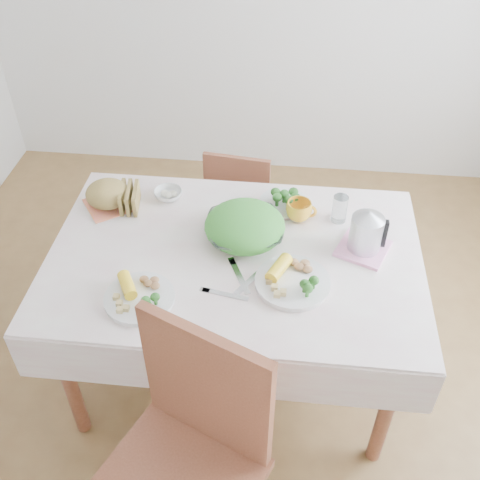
# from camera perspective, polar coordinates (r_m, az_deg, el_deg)

# --- Properties ---
(floor) EXTENTS (3.60, 3.60, 0.00)m
(floor) POSITION_cam_1_polar(r_m,az_deg,el_deg) (2.83, -0.46, -12.80)
(floor) COLOR brown
(floor) RESTS_ON ground
(dining_table) EXTENTS (1.40, 0.90, 0.75)m
(dining_table) POSITION_cam_1_polar(r_m,az_deg,el_deg) (2.54, -0.50, -7.83)
(dining_table) COLOR brown
(dining_table) RESTS_ON floor
(tablecloth) EXTENTS (1.50, 1.00, 0.01)m
(tablecloth) POSITION_cam_1_polar(r_m,az_deg,el_deg) (2.27, -0.56, -1.51)
(tablecloth) COLOR silver
(tablecloth) RESTS_ON dining_table
(chair_far) EXTENTS (0.40, 0.40, 0.79)m
(chair_far) POSITION_cam_1_polar(r_m,az_deg,el_deg) (3.09, 0.36, 4.93)
(chair_far) COLOR brown
(chair_far) RESTS_ON floor
(salad_bowl) EXTENTS (0.37, 0.37, 0.08)m
(salad_bowl) POSITION_cam_1_polar(r_m,az_deg,el_deg) (2.31, 0.48, 0.93)
(salad_bowl) COLOR white
(salad_bowl) RESTS_ON tablecloth
(dinner_plate_left) EXTENTS (0.30, 0.30, 0.02)m
(dinner_plate_left) POSITION_cam_1_polar(r_m,az_deg,el_deg) (2.11, -10.16, -5.86)
(dinner_plate_left) COLOR white
(dinner_plate_left) RESTS_ON tablecloth
(dinner_plate_right) EXTENTS (0.41, 0.41, 0.02)m
(dinner_plate_right) POSITION_cam_1_polar(r_m,az_deg,el_deg) (2.14, 5.35, -4.33)
(dinner_plate_right) COLOR white
(dinner_plate_right) RESTS_ON tablecloth
(broccoli_plate) EXTENTS (0.26, 0.26, 0.02)m
(broccoli_plate) POSITION_cam_1_polar(r_m,az_deg,el_deg) (2.51, 4.46, 3.72)
(broccoli_plate) COLOR beige
(broccoli_plate) RESTS_ON tablecloth
(napkin) EXTENTS (0.27, 0.27, 0.00)m
(napkin) POSITION_cam_1_polar(r_m,az_deg,el_deg) (2.57, -13.09, 3.52)
(napkin) COLOR #DB714B
(napkin) RESTS_ON tablecloth
(bread_loaf) EXTENTS (0.20, 0.19, 0.12)m
(bread_loaf) POSITION_cam_1_polar(r_m,az_deg,el_deg) (2.54, -13.28, 4.51)
(bread_loaf) COLOR olive
(bread_loaf) RESTS_ON napkin
(fruit_bowl) EXTENTS (0.16, 0.16, 0.04)m
(fruit_bowl) POSITION_cam_1_polar(r_m,az_deg,el_deg) (2.56, -7.30, 4.63)
(fruit_bowl) COLOR white
(fruit_bowl) RESTS_ON tablecloth
(yellow_mug) EXTENTS (0.12, 0.12, 0.09)m
(yellow_mug) POSITION_cam_1_polar(r_m,az_deg,el_deg) (2.42, 6.01, 3.00)
(yellow_mug) COLOR #F4AA26
(yellow_mug) RESTS_ON tablecloth
(glass_tumbler) EXTENTS (0.07, 0.07, 0.12)m
(glass_tumbler) POSITION_cam_1_polar(r_m,az_deg,el_deg) (2.42, 10.10, 3.21)
(glass_tumbler) COLOR white
(glass_tumbler) RESTS_ON tablecloth
(pink_tray) EXTENTS (0.25, 0.25, 0.02)m
(pink_tray) POSITION_cam_1_polar(r_m,az_deg,el_deg) (2.33, 12.38, -0.84)
(pink_tray) COLOR #FA98C8
(pink_tray) RESTS_ON tablecloth
(electric_kettle) EXTENTS (0.15, 0.15, 0.18)m
(electric_kettle) POSITION_cam_1_polar(r_m,az_deg,el_deg) (2.25, 12.78, 1.29)
(electric_kettle) COLOR #B2B5BA
(electric_kettle) RESTS_ON pink_tray
(fork_left) EXTENTS (0.11, 0.19, 0.00)m
(fork_left) POSITION_cam_1_polar(r_m,az_deg,el_deg) (2.17, -0.07, -3.70)
(fork_left) COLOR silver
(fork_left) RESTS_ON tablecloth
(fork_right) EXTENTS (0.13, 0.18, 0.00)m
(fork_right) POSITION_cam_1_polar(r_m,az_deg,el_deg) (2.16, 1.25, -3.96)
(fork_right) COLOR silver
(fork_right) RESTS_ON tablecloth
(knife) EXTENTS (0.18, 0.05, 0.00)m
(knife) POSITION_cam_1_polar(r_m,az_deg,el_deg) (2.10, -1.51, -5.54)
(knife) COLOR silver
(knife) RESTS_ON tablecloth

